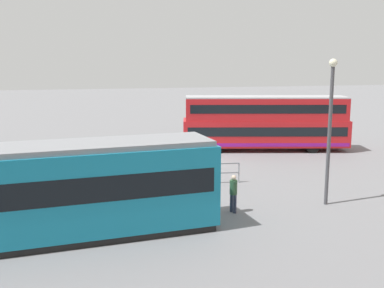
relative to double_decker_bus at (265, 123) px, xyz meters
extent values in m
plane|color=gray|center=(5.91, 2.66, -1.99)|extent=(160.00, 160.00, 0.00)
cube|color=red|center=(-0.01, 0.00, -0.71)|extent=(11.88, 5.04, 1.87)
cube|color=red|center=(-0.01, 0.00, 1.00)|extent=(11.52, 4.87, 1.56)
cube|color=black|center=(-0.01, 0.00, -0.48)|extent=(11.32, 4.94, 0.64)
cube|color=black|center=(-0.01, 0.00, 1.08)|extent=(10.96, 4.76, 0.60)
cube|color=#8C198C|center=(-0.01, 0.00, -1.39)|extent=(11.67, 5.03, 0.24)
cube|color=#B2B2B7|center=(-0.01, 0.00, 1.83)|extent=(11.52, 4.87, 0.10)
cylinder|color=black|center=(3.50, -0.84, -1.49)|extent=(1.52, 2.53, 1.00)
cylinder|color=black|center=(-3.12, 0.74, -1.49)|extent=(1.52, 2.53, 1.00)
cube|color=teal|center=(14.77, 13.81, -0.24)|extent=(13.79, 3.82, 3.00)
cube|color=black|center=(14.77, 13.81, 0.06)|extent=(13.25, 3.80, 0.90)
cube|color=gray|center=(14.77, 13.81, 1.36)|extent=(13.50, 3.59, 0.20)
cube|color=black|center=(14.77, 13.81, -1.87)|extent=(13.51, 3.67, 0.25)
cylinder|color=#4C3F2D|center=(9.97, 6.26, -1.58)|extent=(0.14, 0.14, 0.82)
cylinder|color=#4C3F2D|center=(10.18, 6.21, -1.58)|extent=(0.14, 0.14, 0.82)
cylinder|color=navy|center=(10.08, 6.24, -0.85)|extent=(0.39, 0.39, 0.64)
sphere|color=tan|center=(10.08, 6.24, -0.42)|extent=(0.22, 0.22, 0.22)
cylinder|color=#33384C|center=(6.64, 12.63, -1.59)|extent=(0.14, 0.14, 0.80)
cylinder|color=#33384C|center=(6.72, 12.42, -1.59)|extent=(0.14, 0.14, 0.80)
cylinder|color=#335938|center=(6.68, 12.52, -0.89)|extent=(0.41, 0.41, 0.61)
sphere|color=beige|center=(6.68, 12.52, -0.47)|extent=(0.22, 0.22, 0.22)
cube|color=gray|center=(8.64, 7.60, -0.94)|extent=(7.67, 0.85, 0.06)
cube|color=gray|center=(8.64, 7.60, -1.44)|extent=(7.67, 0.85, 0.06)
cylinder|color=gray|center=(4.81, 7.99, -1.47)|extent=(0.07, 0.07, 1.05)
cylinder|color=gray|center=(8.64, 7.60, -1.47)|extent=(0.07, 0.07, 1.05)
cylinder|color=gray|center=(12.47, 7.20, -1.47)|extent=(0.07, 0.07, 1.05)
cylinder|color=slate|center=(13.12, 8.34, -0.78)|extent=(0.10, 0.10, 2.42)
cube|color=#D8D84C|center=(13.11, 8.38, 0.04)|extent=(1.13, 0.37, 0.58)
cylinder|color=#4C4C51|center=(2.28, 12.45, 1.06)|extent=(0.16, 0.16, 6.10)
sphere|color=#F2EFCC|center=(2.28, 12.45, 4.26)|extent=(0.36, 0.36, 0.36)
camera|label=1|loc=(12.85, 30.13, 4.34)|focal=42.82mm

